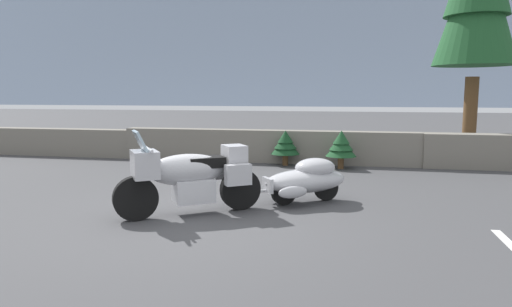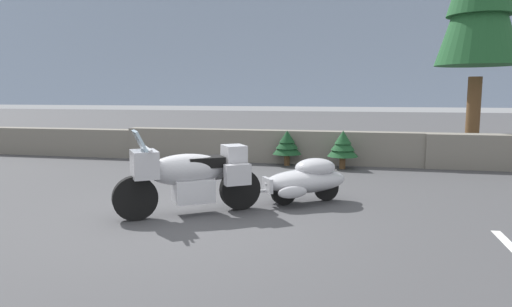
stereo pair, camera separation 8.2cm
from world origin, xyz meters
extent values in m
plane|color=#424244|center=(0.00, 0.00, 0.00)|extent=(80.00, 80.00, 0.00)
cube|color=slate|center=(-8.00, 5.81, 0.40)|extent=(8.00, 0.47, 0.81)
cube|color=slate|center=(0.00, 5.77, 0.44)|extent=(8.00, 0.46, 0.87)
cube|color=#8C9EB7|center=(0.00, 95.80, 8.00)|extent=(240.00, 80.00, 16.00)
cylinder|color=black|center=(-0.86, -0.24, 0.33)|extent=(0.62, 0.49, 0.66)
cylinder|color=black|center=(0.50, 0.69, 0.33)|extent=(0.62, 0.49, 0.66)
cube|color=silver|center=(-0.14, 0.25, 0.38)|extent=(0.74, 0.70, 0.36)
ellipsoid|color=#B2B2B7|center=(-0.22, 0.20, 0.71)|extent=(1.24, 1.04, 0.48)
cube|color=#B2B2B7|center=(-0.73, -0.16, 0.83)|extent=(0.59, 0.63, 0.40)
cube|color=#9EB7C6|center=(-0.78, -0.19, 1.16)|extent=(0.41, 0.47, 0.34)
cube|color=black|center=(0.03, 0.37, 0.81)|extent=(0.67, 0.61, 0.16)
cube|color=#B2B2B7|center=(0.42, 0.64, 0.91)|extent=(0.49, 0.51, 0.28)
cube|color=#B2B2B7|center=(0.55, 0.36, 0.63)|extent=(0.42, 0.36, 0.32)
cube|color=#B2B2B7|center=(0.21, 0.86, 0.63)|extent=(0.42, 0.36, 0.32)
cylinder|color=silver|center=(-0.69, -0.13, 1.06)|extent=(0.43, 0.60, 0.04)
cylinder|color=silver|center=(-0.82, -0.22, 0.58)|extent=(0.25, 0.20, 0.54)
cylinder|color=black|center=(1.14, 1.14, 0.22)|extent=(0.42, 0.33, 0.44)
cylinder|color=black|center=(1.82, 1.61, 0.22)|extent=(0.42, 0.33, 0.44)
ellipsoid|color=#B2B2B7|center=(1.48, 1.37, 0.38)|extent=(1.62, 1.41, 0.40)
ellipsoid|color=#B2B2B7|center=(1.63, 1.48, 0.60)|extent=(0.91, 0.87, 0.32)
cube|color=silver|center=(0.90, 0.97, 0.36)|extent=(0.23, 0.30, 0.24)
ellipsoid|color=#B2B2B7|center=(1.33, 0.88, 0.28)|extent=(0.51, 0.41, 0.20)
ellipsoid|color=#B2B2B7|center=(0.96, 1.40, 0.28)|extent=(0.51, 0.41, 0.20)
cylinder|color=silver|center=(0.58, 0.75, 0.27)|extent=(0.60, 0.44, 0.05)
cylinder|color=brown|center=(5.49, 7.51, 1.16)|extent=(0.37, 0.37, 2.31)
cylinder|color=brown|center=(1.99, 5.09, 0.14)|extent=(0.15, 0.15, 0.27)
cone|color=#194723|center=(1.99, 5.09, 0.53)|extent=(0.76, 0.76, 0.43)
cone|color=#194723|center=(1.99, 5.09, 0.66)|extent=(0.59, 0.59, 0.38)
cone|color=#194723|center=(1.99, 5.09, 0.79)|extent=(0.42, 0.42, 0.33)
cylinder|color=brown|center=(0.57, 5.32, 0.13)|extent=(0.15, 0.15, 0.26)
cone|color=#143D1E|center=(0.57, 5.32, 0.50)|extent=(0.75, 0.75, 0.41)
cone|color=#143D1E|center=(0.57, 5.32, 0.63)|extent=(0.58, 0.58, 0.36)
cone|color=#143D1E|center=(0.57, 5.32, 0.75)|extent=(0.41, 0.41, 0.31)
camera|label=1|loc=(2.21, -6.32, 1.88)|focal=32.10mm
camera|label=2|loc=(2.29, -6.30, 1.88)|focal=32.10mm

